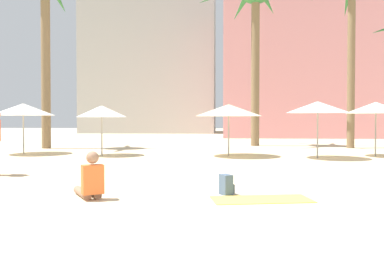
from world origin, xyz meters
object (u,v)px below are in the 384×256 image
object	(u,v)px
cafe_umbrella_5	(318,107)
person_mid_left	(90,182)
cafe_umbrella_3	(23,109)
backpack	(226,185)
cafe_umbrella_2	(102,111)
beach_towel	(261,199)
cafe_umbrella_1	(376,108)
cafe_umbrella_0	(229,110)

from	to	relation	value
cafe_umbrella_5	person_mid_left	bearing A→B (deg)	-125.92
cafe_umbrella_3	backpack	bearing A→B (deg)	-45.92
cafe_umbrella_2	beach_towel	world-z (taller)	cafe_umbrella_2
cafe_umbrella_1	cafe_umbrella_5	bearing A→B (deg)	-158.85
beach_towel	person_mid_left	distance (m)	3.35
cafe_umbrella_2	cafe_umbrella_5	distance (m)	8.86
cafe_umbrella_2	person_mid_left	distance (m)	9.72
cafe_umbrella_5	person_mid_left	distance (m)	10.89
person_mid_left	cafe_umbrella_0	bearing A→B (deg)	-48.82
cafe_umbrella_2	cafe_umbrella_0	bearing A→B (deg)	1.12
person_mid_left	backpack	bearing A→B (deg)	-109.69
cafe_umbrella_3	person_mid_left	size ratio (longest dim) A/B	2.57
cafe_umbrella_2	backpack	bearing A→B (deg)	-59.09
cafe_umbrella_0	cafe_umbrella_5	distance (m)	3.55
backpack	cafe_umbrella_5	bearing A→B (deg)	38.29
cafe_umbrella_0	cafe_umbrella_2	world-z (taller)	cafe_umbrella_0
cafe_umbrella_5	person_mid_left	xyz separation A→B (m)	(-6.31, -8.71, -1.69)
cafe_umbrella_0	cafe_umbrella_3	bearing A→B (deg)	177.61
beach_towel	backpack	size ratio (longest dim) A/B	4.52
cafe_umbrella_3	person_mid_left	xyz separation A→B (m)	(6.21, -9.74, -1.65)
cafe_umbrella_0	cafe_umbrella_2	bearing A→B (deg)	-178.88
cafe_umbrella_0	cafe_umbrella_2	distance (m)	5.36
backpack	person_mid_left	size ratio (longest dim) A/B	0.40
cafe_umbrella_3	backpack	size ratio (longest dim) A/B	6.38
backpack	person_mid_left	xyz separation A→B (m)	(-2.66, -0.58, 0.12)
cafe_umbrella_1	cafe_umbrella_2	size ratio (longest dim) A/B	1.13
cafe_umbrella_5	backpack	world-z (taller)	cafe_umbrella_5
cafe_umbrella_1	cafe_umbrella_5	xyz separation A→B (m)	(-2.58, -1.00, -0.00)
cafe_umbrella_0	cafe_umbrella_5	world-z (taller)	cafe_umbrella_5
beach_towel	backpack	bearing A→B (deg)	145.45
cafe_umbrella_0	cafe_umbrella_2	size ratio (longest dim) A/B	1.32
cafe_umbrella_0	backpack	xyz separation A→B (m)	(-0.16, -8.78, -1.71)
cafe_umbrella_0	cafe_umbrella_1	distance (m)	6.08
cafe_umbrella_0	backpack	distance (m)	8.95
cafe_umbrella_0	cafe_umbrella_3	size ratio (longest dim) A/B	1.04
cafe_umbrella_3	cafe_umbrella_5	world-z (taller)	cafe_umbrella_5
cafe_umbrella_0	cafe_umbrella_5	xyz separation A→B (m)	(3.49, -0.65, 0.10)
cafe_umbrella_0	beach_towel	size ratio (longest dim) A/B	1.48
cafe_umbrella_3	cafe_umbrella_2	bearing A→B (deg)	-7.48
backpack	beach_towel	bearing A→B (deg)	-62.08
cafe_umbrella_1	cafe_umbrella_5	size ratio (longest dim) A/B	0.97
cafe_umbrella_1	cafe_umbrella_0	bearing A→B (deg)	-176.69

